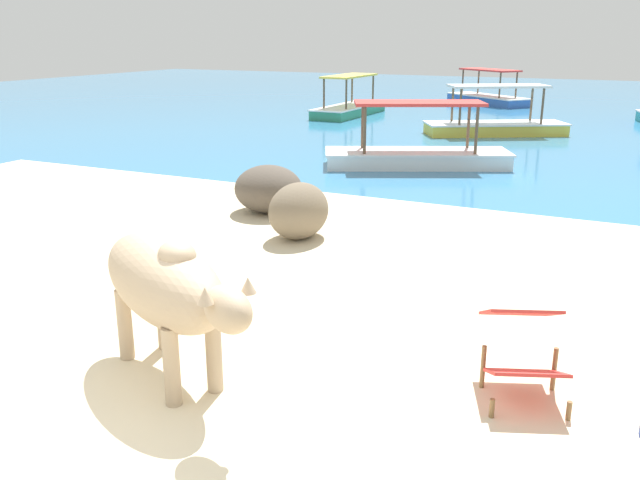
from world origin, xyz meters
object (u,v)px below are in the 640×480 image
(cow, at_px, (166,284))
(boat_white, at_px, (417,153))
(boat_green, at_px, (349,107))
(boat_blue, at_px, (488,97))
(boat_yellow, at_px, (495,124))
(deck_chair_far, at_px, (523,345))

(cow, xyz_separation_m, boat_white, (-0.99, 9.24, -0.51))
(boat_green, distance_m, boat_blue, 6.60)
(boat_blue, relative_size, boat_yellow, 0.96)
(boat_green, bearing_deg, cow, 19.90)
(boat_blue, bearing_deg, boat_white, -45.65)
(deck_chair_far, bearing_deg, boat_blue, 170.93)
(deck_chair_far, bearing_deg, boat_white, -179.33)
(cow, relative_size, boat_yellow, 0.53)
(boat_green, relative_size, boat_blue, 1.03)
(cow, height_order, boat_white, boat_white)
(boat_blue, xyz_separation_m, boat_yellow, (1.95, -8.10, 0.00))
(deck_chair_far, relative_size, boat_white, 0.24)
(boat_yellow, bearing_deg, boat_green, -54.07)
(boat_white, bearing_deg, boat_blue, -108.92)
(cow, xyz_separation_m, deck_chair_far, (2.46, 0.91, -0.38))
(deck_chair_far, relative_size, boat_yellow, 0.24)
(boat_white, bearing_deg, boat_yellow, -120.52)
(boat_yellow, bearing_deg, deck_chair_far, 72.66)
(boat_white, relative_size, boat_blue, 1.06)
(deck_chair_far, height_order, boat_yellow, boat_yellow)
(boat_white, distance_m, boat_blue, 13.40)
(deck_chair_far, xyz_separation_m, boat_blue, (-4.91, 21.65, -0.13))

